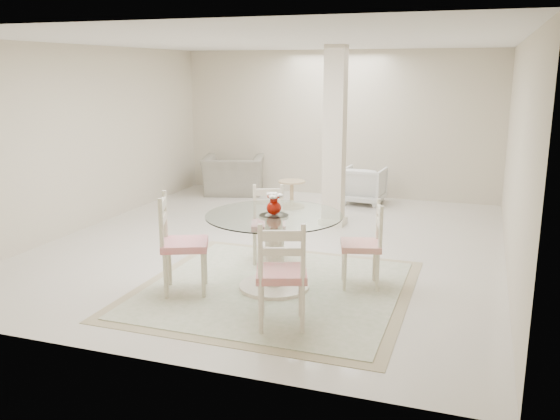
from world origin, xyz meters
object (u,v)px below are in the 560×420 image
(column, at_px, (335,137))
(dining_chair_west, at_px, (177,236))
(dining_table, at_px, (274,252))
(dining_chair_north, at_px, (268,218))
(red_vase, at_px, (274,204))
(armchair_white, at_px, (364,185))
(dining_chair_south, at_px, (282,267))
(side_table, at_px, (292,195))
(recliner_taupe, at_px, (233,175))
(dining_chair_east, at_px, (367,238))

(column, height_order, dining_chair_west, column)
(dining_table, xyz_separation_m, dining_chair_north, (-0.41, 0.93, 0.12))
(red_vase, xyz_separation_m, armchair_white, (0.09, 4.56, -0.63))
(column, distance_m, dining_chair_north, 2.17)
(dining_chair_north, relative_size, dining_chair_west, 0.87)
(dining_chair_south, bearing_deg, side_table, -92.52)
(column, distance_m, recliner_taupe, 3.05)
(dining_chair_east, bearing_deg, dining_table, -81.82)
(dining_chair_east, height_order, dining_chair_south, dining_chair_south)
(column, relative_size, dining_chair_south, 2.35)
(dining_chair_south, xyz_separation_m, side_table, (-1.43, 4.71, -0.38))
(armchair_white, bearing_deg, dining_chair_east, 105.22)
(dining_chair_east, height_order, dining_chair_west, dining_chair_west)
(column, distance_m, armchair_white, 1.93)
(red_vase, bearing_deg, dining_chair_east, 23.24)
(recliner_taupe, bearing_deg, column, 129.28)
(red_vase, distance_m, dining_chair_west, 1.08)
(column, relative_size, dining_chair_north, 2.59)
(armchair_white, bearing_deg, column, 88.15)
(column, distance_m, side_table, 1.70)
(column, height_order, dining_table, column)
(side_table, bearing_deg, dining_table, -74.90)
(dining_chair_west, relative_size, dining_chair_south, 1.04)
(dining_chair_south, height_order, armchair_white, dining_chair_south)
(column, relative_size, dining_chair_west, 2.26)
(dining_chair_east, distance_m, dining_chair_south, 1.44)
(dining_chair_east, distance_m, armchair_white, 4.25)
(column, distance_m, dining_chair_east, 2.83)
(dining_table, bearing_deg, dining_chair_south, -66.53)
(dining_chair_west, bearing_deg, column, -38.30)
(red_vase, relative_size, armchair_white, 0.33)
(dining_chair_south, bearing_deg, column, -102.30)
(dining_chair_south, bearing_deg, red_vase, -85.91)
(red_vase, bearing_deg, column, 91.38)
(armchair_white, bearing_deg, recliner_taupe, 3.76)
(red_vase, bearing_deg, recliner_taupe, 118.27)
(dining_chair_west, relative_size, recliner_taupe, 1.07)
(dining_chair_east, height_order, recliner_taupe, dining_chair_east)
(column, distance_m, dining_chair_west, 3.53)
(recliner_taupe, bearing_deg, armchair_white, 163.74)
(column, height_order, armchair_white, column)
(column, bearing_deg, dining_chair_south, -82.95)
(column, height_order, side_table, column)
(red_vase, relative_size, dining_chair_south, 0.21)
(dining_chair_east, relative_size, dining_chair_north, 1.02)
(dining_chair_east, relative_size, dining_chair_south, 0.92)
(dining_chair_east, relative_size, recliner_taupe, 0.95)
(red_vase, xyz_separation_m, dining_chair_west, (-0.94, -0.41, -0.33))
(red_vase, xyz_separation_m, recliner_taupe, (-2.45, 4.55, -0.60))
(dining_table, distance_m, dining_chair_east, 1.03)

